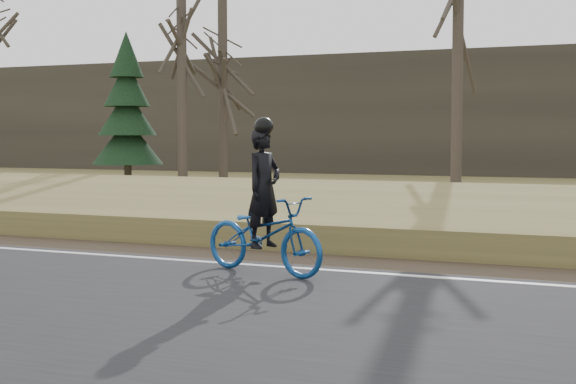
% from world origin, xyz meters
% --- Properties ---
extents(ground, '(120.00, 120.00, 0.00)m').
position_xyz_m(ground, '(0.00, 0.00, 0.00)').
color(ground, olive).
rests_on(ground, ground).
extents(edge_line, '(120.00, 0.12, 0.01)m').
position_xyz_m(edge_line, '(0.00, 0.20, 0.07)').
color(edge_line, silver).
rests_on(edge_line, road).
extents(shoulder, '(120.00, 1.60, 0.04)m').
position_xyz_m(shoulder, '(0.00, 1.20, 0.02)').
color(shoulder, '#473A2B').
rests_on(shoulder, ground).
extents(embankment, '(120.00, 5.00, 0.44)m').
position_xyz_m(embankment, '(0.00, 4.20, 0.22)').
color(embankment, olive).
rests_on(embankment, ground).
extents(ballast, '(120.00, 3.00, 0.45)m').
position_xyz_m(ballast, '(0.00, 8.00, 0.23)').
color(ballast, slate).
rests_on(ballast, ground).
extents(railroad, '(120.00, 2.40, 0.29)m').
position_xyz_m(railroad, '(0.00, 8.00, 0.53)').
color(railroad, black).
rests_on(railroad, ballast).
extents(treeline_backdrop, '(120.00, 4.00, 6.00)m').
position_xyz_m(treeline_backdrop, '(0.00, 30.00, 3.00)').
color(treeline_backdrop, '#383328').
rests_on(treeline_backdrop, ground).
extents(cyclist, '(2.10, 1.25, 2.09)m').
position_xyz_m(cyclist, '(4.20, -0.35, 0.72)').
color(cyclist, navy).
rests_on(cyclist, road).
extents(bare_tree_left, '(0.36, 0.36, 7.65)m').
position_xyz_m(bare_tree_left, '(-5.28, 17.05, 3.83)').
color(bare_tree_left, '#453D32').
rests_on(bare_tree_left, ground).
extents(bare_tree_near_left, '(0.36, 0.36, 7.58)m').
position_xyz_m(bare_tree_near_left, '(-5.94, 15.13, 3.79)').
color(bare_tree_near_left, '#453D32').
rests_on(bare_tree_near_left, ground).
extents(bare_tree_center, '(0.36, 0.36, 9.23)m').
position_xyz_m(bare_tree_center, '(3.67, 16.18, 4.61)').
color(bare_tree_center, '#453D32').
rests_on(bare_tree_center, ground).
extents(conifer, '(2.60, 2.60, 5.73)m').
position_xyz_m(conifer, '(-8.18, 15.01, 2.71)').
color(conifer, '#453D32').
rests_on(conifer, ground).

